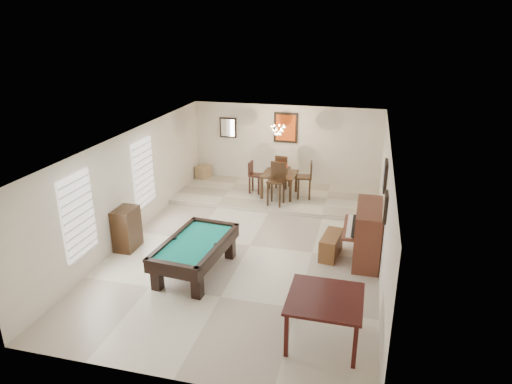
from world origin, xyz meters
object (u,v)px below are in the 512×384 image
at_px(apothecary_chest, 127,229).
at_px(flower_vase, 280,166).
at_px(piano_bench, 331,245).
at_px(dining_chair_west, 256,177).
at_px(dining_table, 279,182).
at_px(dining_chair_north, 283,171).
at_px(square_table, 324,319).
at_px(dining_chair_east, 304,180).
at_px(pool_table, 196,257).
at_px(upright_piano, 361,233).
at_px(corner_bench, 203,172).
at_px(chandelier, 278,127).
at_px(dining_chair_south, 276,184).

xyz_separation_m(apothecary_chest, flower_vase, (2.83, 3.99, 0.55)).
xyz_separation_m(piano_bench, dining_chair_west, (-2.58, 3.24, 0.35)).
height_order(flower_vase, dining_chair_west, flower_vase).
bearing_deg(dining_table, dining_chair_north, 93.01).
distance_m(apothecary_chest, dining_chair_north, 5.48).
xyz_separation_m(square_table, dining_chair_east, (-1.24, 6.19, 0.25)).
relative_size(pool_table, dining_chair_west, 2.20).
bearing_deg(upright_piano, dining_chair_east, 118.71).
bearing_deg(piano_bench, dining_chair_east, 108.98).
height_order(square_table, corner_bench, square_table).
height_order(dining_chair_west, chandelier, chandelier).
xyz_separation_m(pool_table, dining_chair_north, (0.84, 5.36, 0.30)).
xyz_separation_m(flower_vase, chandelier, (-0.08, 0.03, 1.15)).
bearing_deg(apothecary_chest, dining_chair_south, 48.36).
relative_size(square_table, dining_table, 1.24).
relative_size(square_table, dining_chair_north, 1.15).
bearing_deg(dining_chair_west, pool_table, -177.01).
xyz_separation_m(flower_vase, dining_chair_east, (0.75, -0.03, -0.38)).
bearing_deg(dining_table, apothecary_chest, -125.39).
distance_m(piano_bench, corner_bench, 6.23).
xyz_separation_m(dining_table, corner_bench, (-2.77, 0.99, -0.20)).
bearing_deg(dining_chair_north, dining_chair_south, 100.91).
bearing_deg(dining_chair_west, dining_chair_north, -41.54).
height_order(pool_table, dining_chair_south, dining_chair_south).
height_order(dining_chair_west, dining_chair_east, dining_chair_east).
bearing_deg(piano_bench, apothecary_chest, -170.39).
bearing_deg(dining_chair_west, corner_bench, 69.72).
xyz_separation_m(piano_bench, dining_chair_north, (-1.88, 3.91, 0.39)).
relative_size(upright_piano, dining_table, 1.56).
height_order(square_table, dining_chair_south, dining_chair_south).
relative_size(dining_chair_east, corner_bench, 2.44).
height_order(dining_chair_north, dining_chair_west, dining_chair_north).
bearing_deg(pool_table, dining_chair_west, 93.35).
relative_size(pool_table, apothecary_chest, 2.13).
bearing_deg(piano_bench, chandelier, 120.73).
distance_m(upright_piano, dining_chair_north, 4.63).
xyz_separation_m(piano_bench, dining_chair_south, (-1.79, 2.45, 0.46)).
xyz_separation_m(dining_chair_south, chandelier, (-0.12, 0.78, 1.48)).
distance_m(dining_chair_north, corner_bench, 2.77).
xyz_separation_m(pool_table, dining_chair_south, (0.92, 3.89, 0.37)).
bearing_deg(chandelier, apothecary_chest, -124.47).
height_order(piano_bench, chandelier, chandelier).
distance_m(flower_vase, dining_chair_west, 0.86).
height_order(pool_table, dining_chair_west, dining_chair_west).
relative_size(piano_bench, dining_chair_east, 0.84).
height_order(pool_table, dining_chair_east, dining_chair_east).
bearing_deg(dining_chair_north, flower_vase, 100.59).
relative_size(corner_bench, chandelier, 0.76).
distance_m(square_table, dining_chair_east, 6.32).
height_order(dining_chair_east, chandelier, chandelier).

